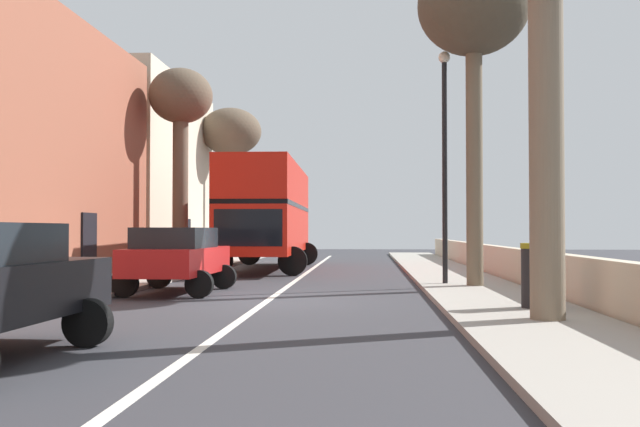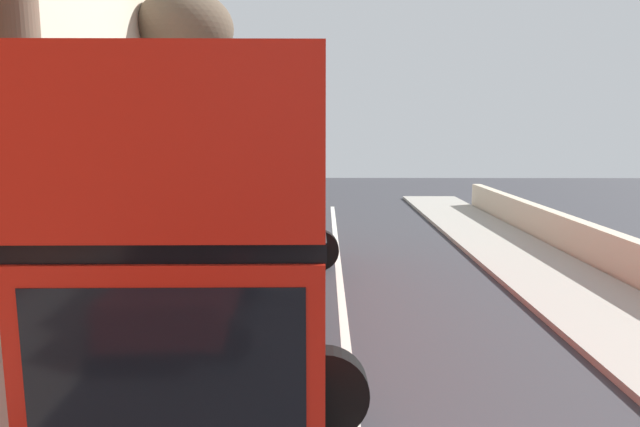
{
  "view_description": "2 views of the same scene",
  "coord_description": "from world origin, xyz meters",
  "px_view_note": "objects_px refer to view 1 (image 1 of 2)",
  "views": [
    {
      "loc": [
        2.18,
        -15.37,
        1.56
      ],
      "look_at": [
        0.75,
        6.08,
        2.07
      ],
      "focal_mm": 39.43,
      "sensor_mm": 36.0,
      "label": 1
    },
    {
      "loc": [
        -0.34,
        2.77,
        3.41
      ],
      "look_at": [
        -0.4,
        9.0,
        2.46
      ],
      "focal_mm": 30.43,
      "sensor_mm": 36.0,
      "label": 2
    }
  ],
  "objects_px": {
    "parked_car_red_left_1": "(177,256)",
    "double_decker_bus": "(268,210)",
    "street_tree_left_0": "(181,109)",
    "street_tree_left_4": "(231,134)",
    "litter_bin_right": "(536,275)",
    "lamppost_right": "(445,147)",
    "street_tree_right_3": "(474,13)"
  },
  "relations": [
    {
      "from": "street_tree_right_3",
      "to": "lamppost_right",
      "type": "relative_size",
      "value": 1.37
    },
    {
      "from": "parked_car_red_left_1",
      "to": "street_tree_right_3",
      "type": "xyz_separation_m",
      "value": [
        7.49,
        1.38,
        6.32
      ]
    },
    {
      "from": "street_tree_left_4",
      "to": "litter_bin_right",
      "type": "bearing_deg",
      "value": -66.75
    },
    {
      "from": "street_tree_left_0",
      "to": "lamppost_right",
      "type": "bearing_deg",
      "value": -38.78
    },
    {
      "from": "street_tree_left_0",
      "to": "double_decker_bus",
      "type": "bearing_deg",
      "value": 13.89
    },
    {
      "from": "parked_car_red_left_1",
      "to": "double_decker_bus",
      "type": "bearing_deg",
      "value": 85.6
    },
    {
      "from": "double_decker_bus",
      "to": "lamppost_right",
      "type": "distance_m",
      "value": 10.34
    },
    {
      "from": "double_decker_bus",
      "to": "street_tree_right_3",
      "type": "height_order",
      "value": "street_tree_right_3"
    },
    {
      "from": "parked_car_red_left_1",
      "to": "lamppost_right",
      "type": "xyz_separation_m",
      "value": [
        6.8,
        2.1,
        2.88
      ]
    },
    {
      "from": "parked_car_red_left_1",
      "to": "street_tree_left_4",
      "type": "height_order",
      "value": "street_tree_left_4"
    },
    {
      "from": "street_tree_left_4",
      "to": "street_tree_right_3",
      "type": "bearing_deg",
      "value": -62.05
    },
    {
      "from": "lamppost_right",
      "to": "litter_bin_right",
      "type": "distance_m",
      "value": 6.78
    },
    {
      "from": "parked_car_red_left_1",
      "to": "street_tree_left_0",
      "type": "height_order",
      "value": "street_tree_left_0"
    },
    {
      "from": "double_decker_bus",
      "to": "street_tree_left_4",
      "type": "height_order",
      "value": "street_tree_left_4"
    },
    {
      "from": "street_tree_right_3",
      "to": "litter_bin_right",
      "type": "distance_m",
      "value": 8.38
    },
    {
      "from": "lamppost_right",
      "to": "street_tree_left_4",
      "type": "bearing_deg",
      "value": 117.2
    },
    {
      "from": "street_tree_right_3",
      "to": "litter_bin_right",
      "type": "bearing_deg",
      "value": -86.59
    },
    {
      "from": "double_decker_bus",
      "to": "street_tree_left_0",
      "type": "distance_m",
      "value": 5.18
    },
    {
      "from": "street_tree_right_3",
      "to": "double_decker_bus",
      "type": "bearing_deg",
      "value": 126.56
    },
    {
      "from": "parked_car_red_left_1",
      "to": "litter_bin_right",
      "type": "xyz_separation_m",
      "value": [
        7.8,
        -3.86,
        -0.2
      ]
    },
    {
      "from": "street_tree_left_0",
      "to": "litter_bin_right",
      "type": "distance_m",
      "value": 17.82
    },
    {
      "from": "double_decker_bus",
      "to": "litter_bin_right",
      "type": "height_order",
      "value": "double_decker_bus"
    },
    {
      "from": "street_tree_left_0",
      "to": "street_tree_right_3",
      "type": "distance_m",
      "value": 12.97
    },
    {
      "from": "street_tree_left_0",
      "to": "lamppost_right",
      "type": "height_order",
      "value": "street_tree_left_0"
    },
    {
      "from": "parked_car_red_left_1",
      "to": "lamppost_right",
      "type": "relative_size",
      "value": 0.66
    },
    {
      "from": "street_tree_left_4",
      "to": "litter_bin_right",
      "type": "xyz_separation_m",
      "value": [
        10.5,
        -24.44,
        -6.07
      ]
    },
    {
      "from": "parked_car_red_left_1",
      "to": "litter_bin_right",
      "type": "relative_size",
      "value": 3.47
    },
    {
      "from": "litter_bin_right",
      "to": "street_tree_left_4",
      "type": "bearing_deg",
      "value": 113.25
    },
    {
      "from": "double_decker_bus",
      "to": "lamppost_right",
      "type": "bearing_deg",
      "value": -54.14
    },
    {
      "from": "street_tree_left_0",
      "to": "street_tree_left_4",
      "type": "distance_m",
      "value": 11.02
    },
    {
      "from": "parked_car_red_left_1",
      "to": "lamppost_right",
      "type": "height_order",
      "value": "lamppost_right"
    },
    {
      "from": "street_tree_left_0",
      "to": "litter_bin_right",
      "type": "relative_size",
      "value": 6.46
    }
  ]
}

